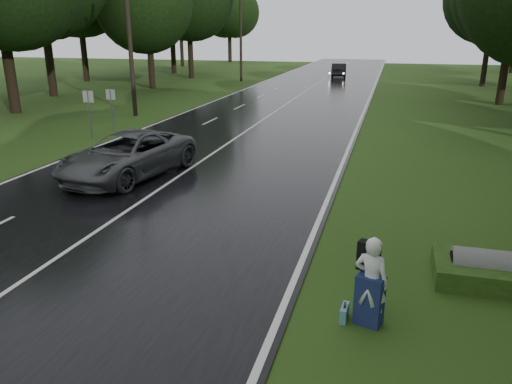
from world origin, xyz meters
TOP-DOWN VIEW (x-y plane):
  - ground at (0.00, 0.00)m, footprint 160.00×160.00m
  - road at (0.00, 20.00)m, footprint 12.00×140.00m
  - lane_center at (0.00, 20.00)m, footprint 0.12×140.00m
  - grey_car at (-1.82, 8.02)m, footprint 3.75×6.30m
  - far_car at (1.29, 51.75)m, footprint 2.12×4.90m
  - hitchhiker at (7.46, 0.43)m, footprint 0.75×0.72m
  - suitcase at (7.02, 0.41)m, footprint 0.15×0.43m
  - culvert at (9.89, 2.82)m, footprint 1.47×0.73m
  - utility_pole_mid at (-8.50, 20.81)m, footprint 1.80×0.28m
  - utility_pole_far at (-8.50, 44.46)m, footprint 1.80×0.28m
  - road_sign_a at (-7.20, 13.85)m, footprint 0.58×0.10m
  - road_sign_b at (-7.20, 15.93)m, footprint 0.54×0.10m
  - tree_left_d at (-16.86, 19.72)m, footprint 9.74×9.74m
  - tree_left_e at (-14.66, 35.54)m, footprint 8.18×8.18m
  - tree_left_f at (-15.05, 46.15)m, footprint 10.04×10.04m
  - tree_right_e at (15.36, 32.55)m, footprint 9.10×9.10m
  - tree_right_f at (16.10, 45.69)m, footprint 9.59×9.59m

SIDE VIEW (x-z plane):
  - ground at x=0.00m, z-range 0.00..0.00m
  - culvert at x=9.89m, z-range -0.37..0.37m
  - utility_pole_mid at x=-8.50m, z-range -5.07..5.07m
  - utility_pole_far at x=-8.50m, z-range -5.22..5.22m
  - road_sign_a at x=-7.20m, z-range -1.21..1.21m
  - road_sign_b at x=-7.20m, z-range -1.13..1.13m
  - tree_left_d at x=-16.86m, z-range -7.61..7.61m
  - tree_left_e at x=-14.66m, z-range -6.39..6.39m
  - tree_left_f at x=-15.05m, z-range -7.84..7.84m
  - tree_right_e at x=15.36m, z-range -7.11..7.11m
  - tree_right_f at x=16.10m, z-range -7.49..7.49m
  - road at x=0.00m, z-range 0.00..0.04m
  - lane_center at x=0.00m, z-range 0.04..0.05m
  - suitcase at x=7.02m, z-range 0.00..0.30m
  - far_car at x=1.29m, z-range 0.04..1.61m
  - hitchhiker at x=7.46m, z-range -0.06..1.72m
  - grey_car at x=-1.82m, z-range 0.04..1.68m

